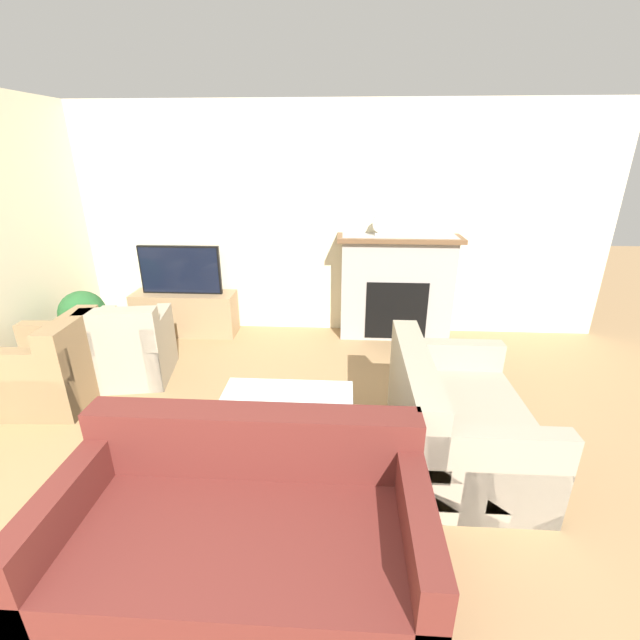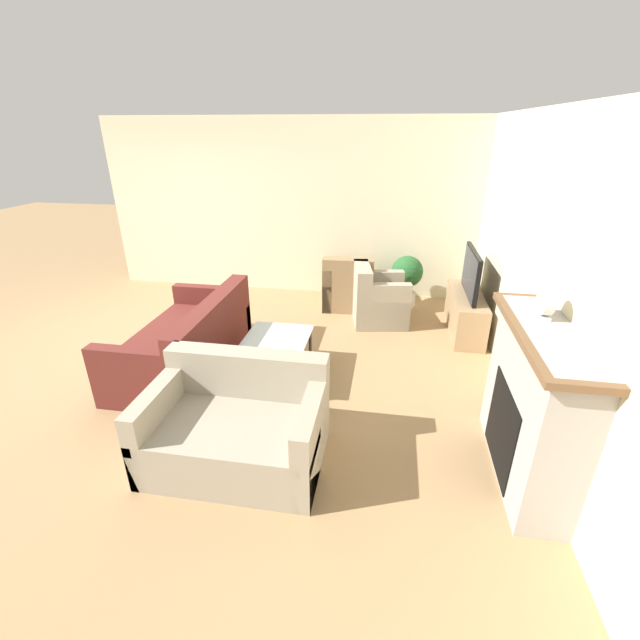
# 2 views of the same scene
# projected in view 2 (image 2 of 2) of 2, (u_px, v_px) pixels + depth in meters

# --- Properties ---
(ground_plane) EXTENTS (20.00, 20.00, 0.00)m
(ground_plane) POSITION_uv_depth(u_px,v_px,m) (131.00, 347.00, 5.37)
(ground_plane) COLOR #9E7A51
(wall_back) EXTENTS (7.81, 0.06, 2.70)m
(wall_back) POSITION_uv_depth(u_px,v_px,m) (530.00, 260.00, 4.14)
(wall_back) COLOR beige
(wall_back) RESTS_ON ground_plane
(wall_left) EXTENTS (0.06, 7.44, 2.70)m
(wall_left) POSITION_uv_depth(u_px,v_px,m) (334.00, 210.00, 6.67)
(wall_left) COLOR beige
(wall_left) RESTS_ON ground_plane
(fireplace) EXTENTS (1.43, 0.42, 1.25)m
(fireplace) POSITION_uv_depth(u_px,v_px,m) (533.00, 402.00, 3.18)
(fireplace) COLOR #9E9993
(fireplace) RESTS_ON ground_plane
(tv_stand) EXTENTS (1.26, 0.38, 0.53)m
(tv_stand) POSITION_uv_depth(u_px,v_px,m) (465.00, 313.00, 5.69)
(tv_stand) COLOR #997A56
(tv_stand) RESTS_ON ground_plane
(tv) EXTENTS (0.98, 0.06, 0.59)m
(tv) POSITION_uv_depth(u_px,v_px,m) (471.00, 273.00, 5.47)
(tv) COLOR black
(tv) RESTS_ON tv_stand
(couch_sectional) EXTENTS (1.88, 0.98, 0.82)m
(couch_sectional) POSITION_uv_depth(u_px,v_px,m) (187.00, 344.00, 4.84)
(couch_sectional) COLOR #5B231E
(couch_sectional) RESTS_ON ground_plane
(couch_loveseat) EXTENTS (0.93, 1.38, 0.82)m
(couch_loveseat) POSITION_uv_depth(u_px,v_px,m) (238.00, 427.00, 3.48)
(couch_loveseat) COLOR #9E937F
(couch_loveseat) RESTS_ON ground_plane
(armchair_by_window) EXTENTS (0.80, 0.77, 0.82)m
(armchair_by_window) POSITION_uv_depth(u_px,v_px,m) (348.00, 287.00, 6.51)
(armchair_by_window) COLOR #8C704C
(armchair_by_window) RESTS_ON ground_plane
(armchair_accent) EXTENTS (0.81, 0.83, 0.82)m
(armchair_accent) POSITION_uv_depth(u_px,v_px,m) (378.00, 301.00, 5.97)
(armchair_accent) COLOR #9E937F
(armchair_accent) RESTS_ON ground_plane
(coffee_table) EXTENTS (1.00, 0.70, 0.43)m
(coffee_table) POSITION_uv_depth(u_px,v_px,m) (274.00, 346.00, 4.57)
(coffee_table) COLOR #333338
(coffee_table) RESTS_ON ground_plane
(potted_plant) EXTENTS (0.48, 0.48, 0.78)m
(potted_plant) POSITION_uv_depth(u_px,v_px,m) (407.00, 276.00, 6.46)
(potted_plant) COLOR beige
(potted_plant) RESTS_ON ground_plane
(mantel_clock) EXTENTS (0.22, 0.07, 0.25)m
(mantel_clock) POSITION_uv_depth(u_px,v_px,m) (546.00, 302.00, 3.07)
(mantel_clock) COLOR beige
(mantel_clock) RESTS_ON fireplace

